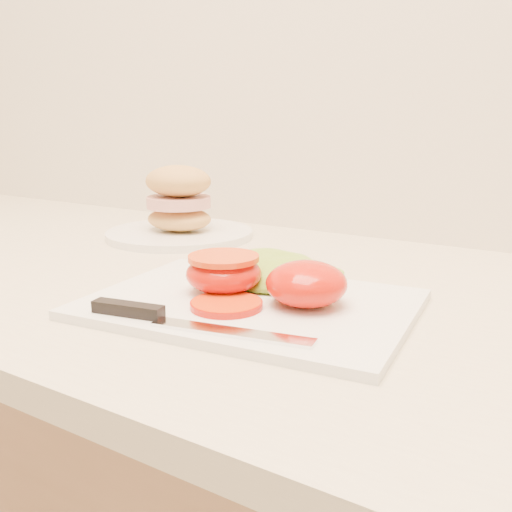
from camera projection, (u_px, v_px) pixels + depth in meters
The scene contains 8 objects.
cutting_board at pixel (251, 304), 0.60m from camera, with size 0.33×0.24×0.01m, color white.
tomato_half_dome at pixel (306, 283), 0.57m from camera, with size 0.08×0.08×0.05m, color red.
tomato_half_cut at pixel (224, 272), 0.62m from camera, with size 0.08×0.08×0.04m.
tomato_slice_0 at pixel (226, 304), 0.57m from camera, with size 0.07×0.07×0.01m, color #EE4E0B.
lettuce_leaf_0 at pixel (266, 270), 0.66m from camera, with size 0.15×0.10×0.03m, color #92C333.
lettuce_leaf_1 at pixel (301, 276), 0.65m from camera, with size 0.10×0.07×0.02m, color #92C333.
knife at pixel (166, 318), 0.53m from camera, with size 0.23×0.05×0.01m.
sandwich_plate at pixel (179, 212), 0.95m from camera, with size 0.24×0.24×0.12m.
Camera 1 is at (-0.13, 1.10, 1.13)m, focal length 40.00 mm.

